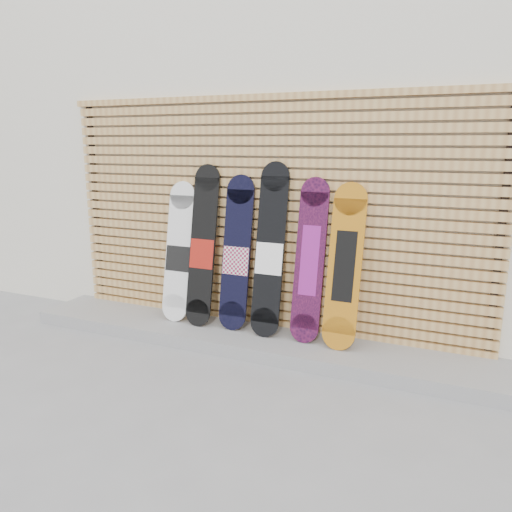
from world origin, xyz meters
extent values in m
plane|color=gray|center=(0.00, 0.00, 0.00)|extent=(80.00, 80.00, 0.00)
cube|color=silver|center=(0.50, 3.50, 1.80)|extent=(12.00, 5.00, 3.60)
cube|color=gray|center=(-0.15, 0.68, 0.06)|extent=(4.60, 0.70, 0.12)
cube|color=tan|center=(-0.15, 0.97, 0.14)|extent=(4.20, 0.05, 0.08)
cube|color=tan|center=(-0.15, 0.97, 0.23)|extent=(4.20, 0.05, 0.08)
cube|color=tan|center=(-0.15, 0.97, 0.33)|extent=(4.20, 0.05, 0.07)
cube|color=tan|center=(-0.15, 0.97, 0.43)|extent=(4.20, 0.05, 0.07)
cube|color=tan|center=(-0.15, 0.97, 0.53)|extent=(4.20, 0.05, 0.07)
cube|color=tan|center=(-0.15, 0.97, 0.62)|extent=(4.20, 0.05, 0.07)
cube|color=tan|center=(-0.15, 0.97, 0.72)|extent=(4.20, 0.05, 0.07)
cube|color=tan|center=(-0.15, 0.97, 0.82)|extent=(4.20, 0.05, 0.07)
cube|color=tan|center=(-0.15, 0.97, 0.91)|extent=(4.20, 0.05, 0.07)
cube|color=tan|center=(-0.15, 0.97, 1.01)|extent=(4.20, 0.05, 0.08)
cube|color=tan|center=(-0.15, 0.97, 1.11)|extent=(4.20, 0.05, 0.08)
cube|color=tan|center=(-0.15, 0.97, 1.20)|extent=(4.20, 0.05, 0.08)
cube|color=tan|center=(-0.15, 0.97, 1.30)|extent=(4.20, 0.05, 0.08)
cube|color=tan|center=(-0.15, 0.97, 1.40)|extent=(4.20, 0.05, 0.08)
cube|color=tan|center=(-0.15, 0.97, 1.50)|extent=(4.20, 0.05, 0.08)
cube|color=tan|center=(-0.15, 0.97, 1.59)|extent=(4.20, 0.05, 0.08)
cube|color=tan|center=(-0.15, 0.97, 1.69)|extent=(4.20, 0.05, 0.08)
cube|color=tan|center=(-0.15, 0.97, 1.79)|extent=(4.20, 0.05, 0.08)
cube|color=tan|center=(-0.15, 0.97, 1.88)|extent=(4.20, 0.05, 0.08)
cube|color=tan|center=(-0.15, 0.97, 1.98)|extent=(4.20, 0.05, 0.08)
cube|color=tan|center=(-0.15, 0.97, 2.08)|extent=(4.20, 0.05, 0.08)
cube|color=tan|center=(-0.15, 0.97, 2.17)|extent=(4.20, 0.05, 0.08)
cube|color=black|center=(-2.17, 0.99, 1.12)|extent=(0.06, 0.04, 2.23)
cube|color=black|center=(1.87, 0.99, 1.12)|extent=(0.06, 0.04, 2.23)
cube|color=tan|center=(-0.15, 0.97, 2.26)|extent=(4.26, 0.07, 0.06)
cube|color=white|center=(-1.00, 0.80, 0.81)|extent=(0.28, 0.24, 1.10)
cylinder|color=white|center=(-1.00, 0.69, 0.26)|extent=(0.28, 0.08, 0.28)
cylinder|color=white|center=(-1.00, 0.91, 1.35)|extent=(0.28, 0.08, 0.28)
cube|color=black|center=(-1.00, 0.78, 0.74)|extent=(0.27, 0.08, 0.25)
cube|color=black|center=(-0.72, 0.78, 0.89)|extent=(0.26, 0.27, 1.29)
cylinder|color=black|center=(-0.72, 0.66, 0.25)|extent=(0.26, 0.07, 0.26)
cylinder|color=black|center=(-0.72, 0.91, 1.53)|extent=(0.26, 0.07, 0.26)
cube|color=maroon|center=(-0.72, 0.77, 0.81)|extent=(0.25, 0.08, 0.28)
cube|color=black|center=(-0.36, 0.80, 0.85)|extent=(0.28, 0.23, 1.18)
cylinder|color=black|center=(-0.36, 0.70, 0.26)|extent=(0.28, 0.07, 0.28)
cylinder|color=black|center=(-0.36, 0.91, 1.44)|extent=(0.28, 0.07, 0.28)
cube|color=white|center=(-0.36, 0.79, 0.77)|extent=(0.27, 0.07, 0.27)
cube|color=black|center=(-0.02, 0.78, 0.91)|extent=(0.27, 0.27, 1.32)
cylinder|color=black|center=(-0.02, 0.66, 0.25)|extent=(0.27, 0.07, 0.27)
cylinder|color=black|center=(-0.02, 0.91, 1.57)|extent=(0.27, 0.07, 0.27)
cube|color=white|center=(-0.02, 0.77, 0.83)|extent=(0.26, 0.08, 0.29)
cube|color=black|center=(0.36, 0.79, 0.85)|extent=(0.26, 0.25, 1.20)
cylinder|color=black|center=(0.36, 0.68, 0.25)|extent=(0.26, 0.07, 0.26)
cylinder|color=black|center=(0.36, 0.91, 1.44)|extent=(0.26, 0.07, 0.26)
cube|color=#921D86|center=(0.36, 0.79, 0.85)|extent=(0.16, 0.14, 0.61)
cube|color=#B96F13|center=(0.68, 0.77, 0.83)|extent=(0.29, 0.28, 1.14)
cylinder|color=#B96F13|center=(0.68, 0.65, 0.26)|extent=(0.29, 0.09, 0.29)
cylinder|color=#B96F13|center=(0.68, 0.90, 1.40)|extent=(0.29, 0.09, 0.29)
cube|color=black|center=(0.68, 0.77, 0.83)|extent=(0.18, 0.16, 0.60)
camera|label=1|loc=(1.63, -3.34, 1.87)|focal=35.00mm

